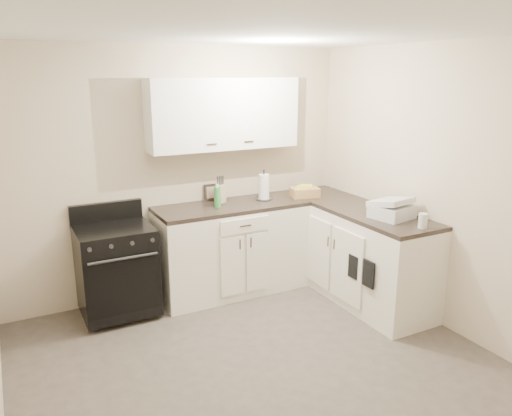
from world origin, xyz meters
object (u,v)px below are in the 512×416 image
knife_block (220,194)px  countertop_grill (392,211)px  paper_towel (264,187)px  stove (117,270)px  wicker_basket (305,192)px

knife_block → countertop_grill: knife_block is taller
paper_towel → stove: bearing=-178.2°
paper_towel → countertop_grill: (0.71, -1.16, -0.07)m
stove → wicker_basket: size_ratio=2.81×
knife_block → paper_towel: 0.47m
knife_block → countertop_grill: (1.17, -1.25, -0.03)m
stove → countertop_grill: 2.61m
countertop_grill → stove: bearing=143.5°
stove → wicker_basket: bearing=-1.2°
stove → knife_block: (1.13, 0.15, 0.57)m
stove → countertop_grill: (2.30, -1.11, 0.54)m
wicker_basket → countertop_grill: 1.10m
wicker_basket → countertop_grill: (0.26, -1.06, 0.01)m
stove → countertop_grill: countertop_grill is taller
paper_towel → knife_block: bearing=168.2°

